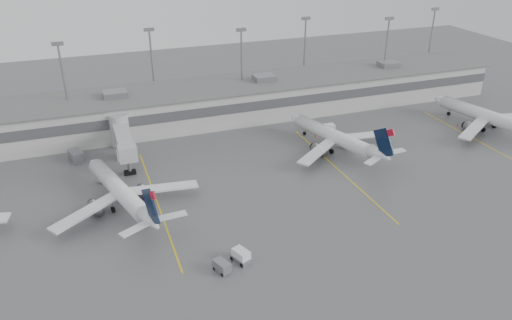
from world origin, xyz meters
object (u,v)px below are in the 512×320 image
object	(u,v)px
jet_mid_left	(122,192)
jet_mid_right	(337,138)
baggage_tug	(241,257)
jet_far_right	(489,117)

from	to	relation	value
jet_mid_left	jet_mid_right	bearing A→B (deg)	-6.27
jet_mid_left	baggage_tug	xyz separation A→B (m)	(14.00, -20.53, -2.17)
jet_mid_right	jet_mid_left	bearing A→B (deg)	172.73
jet_far_right	baggage_tug	world-z (taller)	jet_far_right
jet_mid_right	jet_far_right	distance (m)	37.73
jet_mid_left	jet_mid_right	world-z (taller)	jet_mid_right
jet_mid_left	jet_far_right	bearing A→B (deg)	-11.88
jet_far_right	jet_mid_right	bearing A→B (deg)	164.51
jet_mid_left	jet_far_right	size ratio (longest dim) A/B	0.94
jet_mid_right	baggage_tug	bearing A→B (deg)	-154.21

